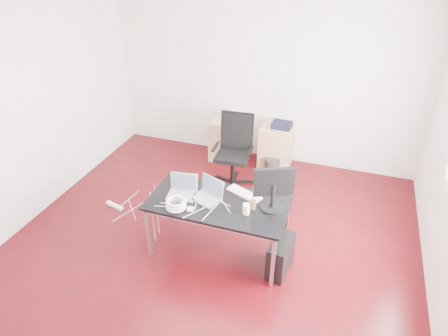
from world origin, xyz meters
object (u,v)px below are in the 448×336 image
(office_chair, at_px, (234,147))
(filing_cabinet_left, at_px, (227,139))
(desk, at_px, (218,206))
(filing_cabinet_right, at_px, (276,147))
(pc_tower, at_px, (280,256))

(office_chair, xyz_separation_m, filing_cabinet_left, (-0.35, 0.68, -0.26))
(desk, bearing_deg, filing_cabinet_left, 106.18)
(office_chair, distance_m, filing_cabinet_right, 0.88)
(filing_cabinet_left, height_order, pc_tower, filing_cabinet_left)
(office_chair, bearing_deg, pc_tower, -60.13)
(filing_cabinet_left, height_order, filing_cabinet_right, same)
(desk, bearing_deg, filing_cabinet_right, 84.76)
(office_chair, height_order, filing_cabinet_right, office_chair)
(filing_cabinet_right, bearing_deg, pc_tower, -75.95)
(desk, xyz_separation_m, filing_cabinet_left, (-0.65, 2.23, -0.33))
(pc_tower, bearing_deg, filing_cabinet_right, 111.04)
(office_chair, xyz_separation_m, filing_cabinet_right, (0.50, 0.68, -0.26))
(desk, relative_size, office_chair, 1.48)
(pc_tower, bearing_deg, desk, -179.74)
(filing_cabinet_right, bearing_deg, office_chair, -126.32)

